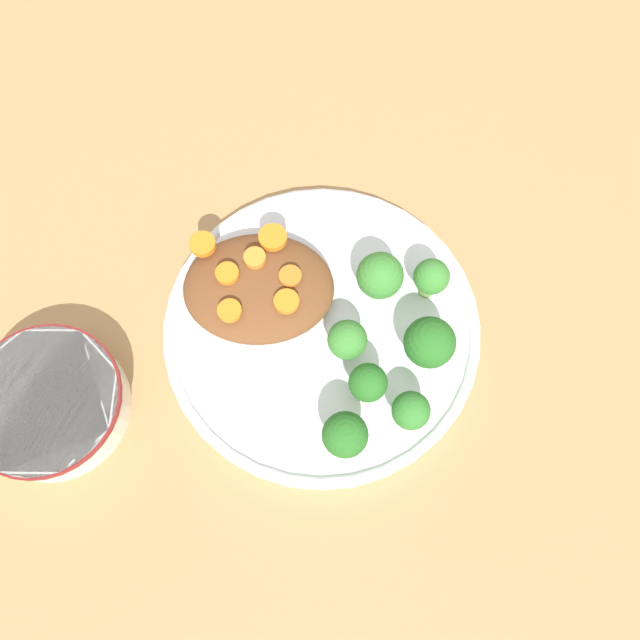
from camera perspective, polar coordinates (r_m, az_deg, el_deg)
The scene contains 18 objects.
ground_plane at distance 0.58m, azimuth -0.00°, elevation -1.07°, with size 4.00×4.00×0.00m, color tan.
plate at distance 0.57m, azimuth -0.00°, elevation -0.71°, with size 0.29×0.29×0.02m.
dip_bowl at distance 0.59m, azimuth -23.69°, elevation -6.98°, with size 0.13×0.13×0.04m.
stew_mound at distance 0.57m, azimuth -5.79°, elevation 2.94°, with size 0.14×0.11×0.03m, color brown.
broccoli_floret_0 at distance 0.52m, azimuth 8.10°, elevation -8.24°, with size 0.03×0.03×0.04m.
broccoli_floret_1 at distance 0.53m, azimuth 2.33°, elevation -1.86°, with size 0.03×0.03×0.05m.
broccoli_floret_2 at distance 0.56m, azimuth 9.95°, elevation 3.82°, with size 0.03×0.03×0.05m.
broccoli_floret_3 at distance 0.53m, azimuth 9.78°, elevation -2.08°, with size 0.04×0.04×0.06m.
broccoli_floret_4 at distance 0.51m, azimuth 2.11°, elevation -10.48°, with size 0.04×0.04×0.05m.
broccoli_floret_5 at distance 0.52m, azimuth 4.20°, elevation -5.84°, with size 0.03×0.03×0.05m.
broccoli_floret_6 at distance 0.55m, azimuth 5.31°, elevation 3.98°, with size 0.04×0.04×0.05m.
carrot_slice_0 at distance 0.54m, azimuth -8.45°, elevation 0.70°, with size 0.02×0.02×0.01m, color orange.
carrot_slice_1 at distance 0.57m, azimuth -10.85°, elevation 6.83°, with size 0.02×0.02×0.01m, color orange.
carrot_slice_2 at distance 0.55m, azimuth -2.91°, elevation 4.05°, with size 0.02×0.02×0.00m, color orange.
carrot_slice_3 at distance 0.56m, azimuth -6.14°, elevation 5.66°, with size 0.02×0.02×0.01m, color orange.
carrot_slice_4 at distance 0.55m, azimuth -8.65°, elevation 4.23°, with size 0.02×0.02×0.01m, color orange.
carrot_slice_5 at distance 0.54m, azimuth -3.26°, elevation 1.71°, with size 0.02×0.02×0.01m, color orange.
carrot_slice_6 at distance 0.56m, azimuth -4.51°, elevation 7.54°, with size 0.03×0.03×0.01m, color orange.
Camera 1 is at (0.00, -0.19, 0.55)m, focal length 35.00 mm.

